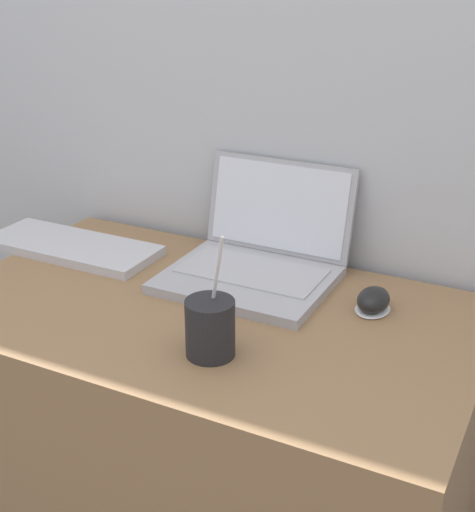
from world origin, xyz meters
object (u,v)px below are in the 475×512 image
object	(u,v)px
drink_cup	(210,327)
external_keyboard	(72,247)
laptop	(258,256)
computer_mouse	(373,301)

from	to	relation	value
drink_cup	external_keyboard	xyz separation A→B (m)	(-0.49, 0.25, -0.04)
laptop	drink_cup	bearing A→B (deg)	-78.39
laptop	computer_mouse	bearing A→B (deg)	-9.31
drink_cup	external_keyboard	bearing A→B (deg)	153.20
laptop	external_keyboard	xyz separation A→B (m)	(-0.42, -0.07, -0.03)
laptop	computer_mouse	size ratio (longest dim) A/B	3.79
computer_mouse	drink_cup	bearing A→B (deg)	-125.15
computer_mouse	external_keyboard	world-z (taller)	computer_mouse
laptop	drink_cup	world-z (taller)	drink_cup
computer_mouse	external_keyboard	xyz separation A→B (m)	(-0.68, -0.03, -0.01)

